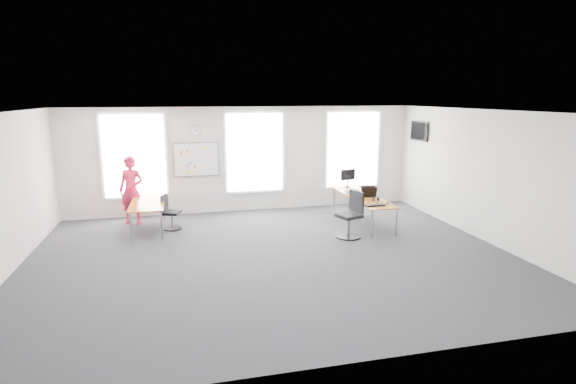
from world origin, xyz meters
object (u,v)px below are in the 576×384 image
object	(u,v)px
chair_right	(351,217)
chair_left	(170,214)
person	(131,190)
keyboard	(375,205)
headphones	(375,199)
desk_right	(362,198)
monitor	(348,176)
desk_left	(148,204)

from	to	relation	value
chair_right	chair_left	world-z (taller)	chair_right
person	keyboard	xyz separation A→B (m)	(5.81, -2.29, -0.19)
keyboard	headphones	world-z (taller)	headphones
desk_right	chair_left	xyz separation A→B (m)	(-4.98, 0.48, -0.26)
chair_right	monitor	size ratio (longest dim) A/B	2.08
chair_left	chair_right	bearing A→B (deg)	-90.99
desk_right	keyboard	distance (m)	1.08
chair_right	person	xyz separation A→B (m)	(-5.15, 2.42, 0.41)
chair_right	person	bearing A→B (deg)	-134.44
desk_left	keyboard	size ratio (longest dim) A/B	4.01
headphones	desk_right	bearing A→B (deg)	114.97
headphones	monitor	bearing A→B (deg)	107.44
chair_left	desk_right	bearing A→B (deg)	-74.59
keyboard	headphones	distance (m)	0.53
desk_right	monitor	distance (m)	1.26
chair_right	headphones	xyz separation A→B (m)	(0.89, 0.61, 0.26)
desk_left	headphones	bearing A→B (deg)	-11.20
person	headphones	distance (m)	6.30
chair_right	keyboard	distance (m)	0.71
desk_left	desk_right	bearing A→B (deg)	-5.34
headphones	monitor	size ratio (longest dim) A/B	0.35
chair_left	headphones	world-z (taller)	chair_left
desk_right	keyboard	world-z (taller)	keyboard
chair_right	monitor	world-z (taller)	monitor
chair_left	monitor	distance (m)	5.11
desk_left	keyboard	xyz separation A→B (m)	(5.37, -1.59, 0.03)
chair_left	monitor	size ratio (longest dim) A/B	1.66
desk_right	person	xyz separation A→B (m)	(-5.94, 1.21, 0.25)
headphones	desk_left	bearing A→B (deg)	-175.57
desk_right	chair_left	bearing A→B (deg)	174.53
monitor	headphones	bearing A→B (deg)	-99.88
desk_left	chair_right	distance (m)	5.01
desk_left	chair_right	bearing A→B (deg)	-20.07
chair_left	monitor	world-z (taller)	monitor
desk_right	headphones	distance (m)	0.61
chair_left	monitor	bearing A→B (deg)	-60.89
person	keyboard	world-z (taller)	person
chair_left	keyboard	xyz separation A→B (m)	(4.85, -1.55, 0.32)
chair_right	monitor	bearing A→B (deg)	141.72
person	desk_left	bearing A→B (deg)	-37.24
monitor	desk_left	bearing A→B (deg)	175.41
headphones	chair_left	bearing A→B (deg)	-176.28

